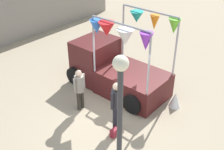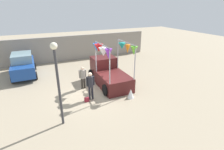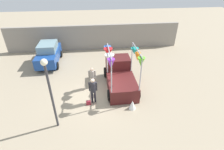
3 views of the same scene
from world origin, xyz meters
The scene contains 9 objects.
ground_plane centered at (0.00, 0.00, 0.00)m, with size 60.00×60.00×0.00m, color gray.
vendor_truck centered at (1.55, 1.15, 0.92)m, with size 2.52×4.06×3.26m.
parked_car centered at (-4.28, 5.47, 0.94)m, with size 1.88×4.00×1.88m.
person_customer centered at (-0.42, -0.66, 1.10)m, with size 0.53×0.34×1.80m.
person_vendor centered at (-0.44, 1.04, 0.99)m, with size 0.53×0.34×1.64m.
handbag centered at (-0.77, -0.86, 0.14)m, with size 0.28×0.16×0.28m, color maroon.
street_lamp centered at (-2.47, -2.43, 2.66)m, with size 0.32×0.32×4.11m.
brick_boundary_wall centered at (0.00, 8.37, 1.30)m, with size 18.00×0.36×2.60m, color gray.
folded_kite_bundle_white centered at (1.94, -1.55, 0.30)m, with size 0.44×0.44×0.60m, color white.
Camera 2 is at (-3.23, -10.06, 5.55)m, focal length 28.00 mm.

